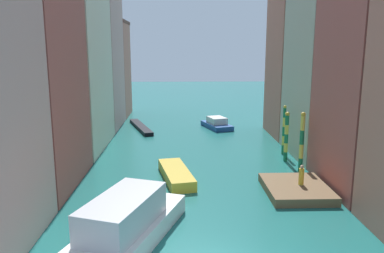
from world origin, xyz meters
TOP-DOWN VIEW (x-y plane):
  - ground_plane at (0.00, 24.50)m, footprint 154.00×154.00m
  - building_left_1 at (-12.24, 12.17)m, footprint 6.34×9.99m
  - building_left_2 at (-12.24, 23.26)m, footprint 6.34×11.70m
  - building_left_3 at (-12.24, 33.98)m, footprint 6.34×9.60m
  - building_left_4 at (-12.24, 42.56)m, footprint 6.34×7.53m
  - building_right_1 at (12.24, 10.85)m, footprint 6.34×8.59m
  - building_right_2 at (12.24, 19.62)m, footprint 6.34×9.09m
  - building_right_3 at (12.24, 28.37)m, footprint 6.34×8.07m
  - waterfront_dock at (6.68, 9.83)m, footprint 4.29×5.35m
  - person_on_dock at (7.02, 9.86)m, footprint 0.36×0.36m
  - mooring_pole_0 at (8.42, 14.50)m, footprint 0.39×0.39m
  - mooring_pole_1 at (8.04, 17.68)m, footprint 0.39×0.39m
  - mooring_pole_2 at (8.43, 19.99)m, footprint 0.31×0.31m
  - vaporetto_white at (-4.41, 2.75)m, footprint 6.44×10.64m
  - gondola_black at (-6.43, 32.37)m, footprint 3.85×9.32m
  - motorboat_0 at (-1.81, 12.99)m, footprint 3.05×6.51m
  - motorboat_1 at (3.23, 32.49)m, footprint 3.89×5.67m

SIDE VIEW (x-z plane):
  - ground_plane at x=0.00m, z-range 0.00..0.00m
  - gondola_black at x=-6.43m, z-range 0.00..0.45m
  - waterfront_dock at x=6.68m, z-range 0.00..0.60m
  - motorboat_0 at x=-1.81m, z-range 0.00..0.81m
  - motorboat_1 at x=3.23m, z-range -0.16..1.25m
  - vaporetto_white at x=-4.41m, z-range -0.28..2.39m
  - person_on_dock at x=7.02m, z-range 0.55..1.97m
  - mooring_pole_1 at x=8.04m, z-range 0.06..4.56m
  - mooring_pole_2 at x=8.43m, z-range 0.05..4.79m
  - mooring_pole_0 at x=8.42m, z-range 0.06..5.07m
  - building_left_4 at x=-12.24m, z-range 0.01..13.93m
  - building_left_2 at x=-12.24m, z-range 0.01..16.12m
  - building_left_1 at x=-12.24m, z-range 0.01..19.17m
  - building_right_2 at x=12.24m, z-range 0.01..19.43m
  - building_left_3 at x=-12.24m, z-range 0.01..19.67m
  - building_right_1 at x=12.24m, z-range 0.01..20.85m
  - building_right_3 at x=12.24m, z-range 0.01..22.18m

